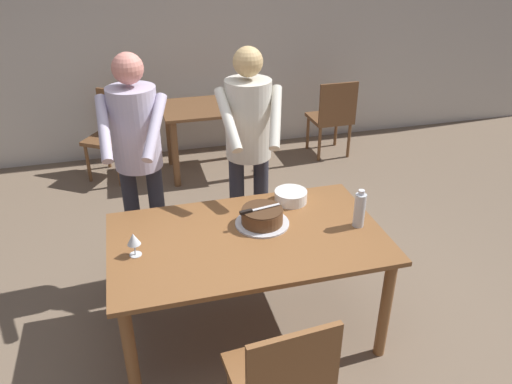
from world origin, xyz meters
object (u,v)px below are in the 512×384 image
(person_cutting_cake, at_px, (249,140))
(background_table, at_px, (211,121))
(plate_stack, at_px, (291,196))
(chair_near_side, at_px, (282,380))
(cake_knife, at_px, (252,211))
(wine_glass_near, at_px, (134,240))
(cake_on_platter, at_px, (262,217))
(person_standing_beside, at_px, (137,150))
(background_chair_0, at_px, (113,131))
(main_dining_table, at_px, (248,250))
(water_bottle, at_px, (360,210))
(background_chair_1, at_px, (332,115))

(person_cutting_cake, relative_size, background_table, 1.72)
(plate_stack, relative_size, chair_near_side, 0.24)
(plate_stack, bearing_deg, person_cutting_cake, 118.61)
(cake_knife, bearing_deg, wine_glass_near, -170.45)
(cake_on_platter, distance_m, person_standing_beside, 0.97)
(person_standing_beside, height_order, background_chair_0, person_standing_beside)
(wine_glass_near, distance_m, person_standing_beside, 0.79)
(main_dining_table, height_order, cake_knife, cake_knife)
(water_bottle, bearing_deg, cake_on_platter, 163.42)
(main_dining_table, bearing_deg, person_standing_beside, 128.31)
(cake_on_platter, relative_size, cake_knife, 1.26)
(main_dining_table, height_order, background_table, main_dining_table)
(chair_near_side, distance_m, background_table, 3.37)
(main_dining_table, height_order, person_cutting_cake, person_cutting_cake)
(person_cutting_cake, height_order, background_table, person_cutting_cake)
(water_bottle, distance_m, chair_near_side, 1.16)
(cake_knife, xyz_separation_m, chair_near_side, (-0.10, -0.96, -0.37))
(cake_knife, bearing_deg, water_bottle, -13.75)
(wine_glass_near, distance_m, background_table, 2.68)
(cake_on_platter, height_order, background_chair_0, background_chair_0)
(main_dining_table, xyz_separation_m, cake_knife, (0.05, 0.10, 0.22))
(chair_near_side, height_order, background_chair_0, same)
(cake_on_platter, xyz_separation_m, person_cutting_cake, (0.06, 0.59, 0.27))
(cake_knife, bearing_deg, background_chair_0, 107.98)
(plate_stack, bearing_deg, background_table, 94.27)
(main_dining_table, distance_m, plate_stack, 0.53)
(plate_stack, distance_m, chair_near_side, 1.31)
(person_cutting_cake, distance_m, person_standing_beside, 0.76)
(water_bottle, distance_m, person_standing_beside, 1.51)
(person_cutting_cake, relative_size, person_standing_beside, 1.00)
(main_dining_table, bearing_deg, background_chair_1, 57.35)
(water_bottle, distance_m, background_chair_1, 2.78)
(person_standing_beside, bearing_deg, plate_stack, -22.28)
(person_standing_beside, distance_m, background_chair_1, 2.91)
(main_dining_table, xyz_separation_m, plate_stack, (0.39, 0.34, 0.14))
(cake_knife, xyz_separation_m, person_standing_beside, (-0.63, 0.63, 0.21))
(main_dining_table, distance_m, cake_on_platter, 0.22)
(person_standing_beside, height_order, chair_near_side, person_standing_beside)
(chair_near_side, bearing_deg, wine_glass_near, 125.98)
(cake_on_platter, relative_size, chair_near_side, 0.38)
(background_chair_0, bearing_deg, cake_knife, -72.02)
(plate_stack, xyz_separation_m, chair_near_side, (-0.44, -1.20, -0.30))
(cake_on_platter, xyz_separation_m, background_chair_0, (-0.91, 2.57, -0.31))
(person_standing_beside, bearing_deg, background_chair_1, 39.34)
(water_bottle, bearing_deg, cake_knife, 166.25)
(wine_glass_near, relative_size, background_chair_0, 0.16)
(person_standing_beside, height_order, background_table, person_standing_beside)
(cake_on_platter, bearing_deg, main_dining_table, -137.92)
(cake_knife, distance_m, chair_near_side, 1.04)
(wine_glass_near, height_order, person_standing_beside, person_standing_beside)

